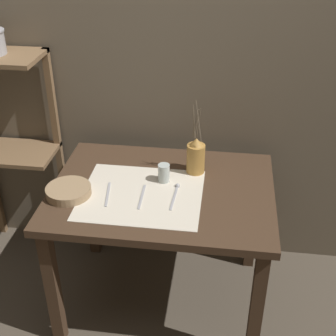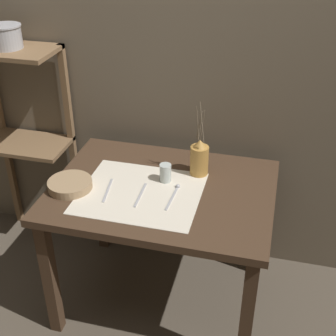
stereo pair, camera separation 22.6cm
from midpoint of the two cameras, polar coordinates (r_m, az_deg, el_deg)
The scene contains 12 objects.
ground_plane at distance 2.82m, azimuth 1.77°, elevation -15.45°, with size 12.00×12.00×0.00m, color brown.
stone_wall_back at distance 2.59m, azimuth 4.83°, elevation 12.01°, with size 7.00×0.06×2.40m.
wooden_table at distance 2.38m, azimuth 2.03°, elevation -4.59°, with size 1.11×0.83×0.76m.
wooden_shelf_unit at distance 2.86m, azimuth -14.98°, elevation 6.31°, with size 0.51×0.31×1.30m.
linen_cloth at distance 2.28m, azimuth -0.55°, elevation -3.12°, with size 0.59×0.51×0.00m.
pitcher_with_flowers at distance 2.40m, azimuth 6.53°, elevation 1.12°, with size 0.09×0.09×0.40m.
wooden_bowl at distance 2.34m, azimuth -9.18°, elevation -2.11°, with size 0.22×0.22×0.04m.
glass_tumbler_near at distance 2.35m, azimuth 2.35°, elevation -0.66°, with size 0.06×0.06×0.09m.
fork_outer at distance 2.30m, azimuth -4.61°, elevation -2.80°, with size 0.04×0.20×0.00m.
fork_inner at distance 2.26m, azimuth -0.56°, elevation -3.39°, with size 0.02×0.20×0.00m.
spoon_inner at distance 2.29m, azimuth 3.73°, elevation -2.92°, with size 0.03×0.22×0.02m.
metal_pot_large at distance 2.67m, azimuth -16.86°, elevation 15.12°, with size 0.18×0.18×0.12m.
Camera 2 is at (0.51, -1.87, 2.05)m, focal length 50.00 mm.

